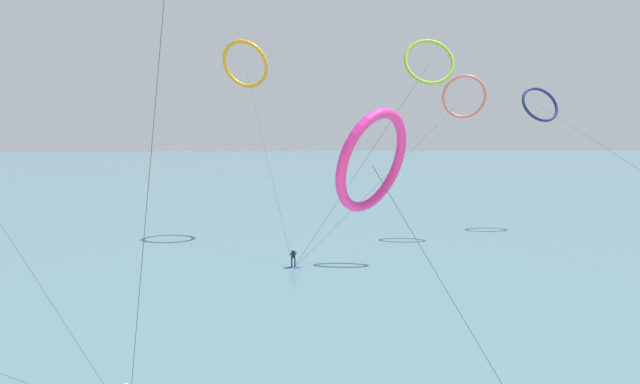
% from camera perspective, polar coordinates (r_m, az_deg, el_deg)
% --- Properties ---
extents(sea_water, '(400.00, 200.00, 0.08)m').
position_cam_1_polar(sea_water, '(111.70, -1.41, 2.10)').
color(sea_water, '#476B75').
rests_on(sea_water, ground).
extents(surfer_cobalt, '(1.40, 0.63, 1.70)m').
position_cam_1_polar(surfer_cobalt, '(40.10, -3.37, -8.41)').
color(surfer_cobalt, '#2647B7').
rests_on(surfer_cobalt, ground).
extents(kite_coral, '(20.73, 12.46, 17.75)m').
position_cam_1_polar(kite_coral, '(52.73, 17.56, 11.29)').
color(kite_coral, '#EA7260').
rests_on(kite_coral, ground).
extents(kite_magenta, '(8.56, 3.99, 13.10)m').
position_cam_1_polar(kite_magenta, '(17.25, 6.66, 3.82)').
color(kite_magenta, '#CC288E').
rests_on(kite_magenta, ground).
extents(kite_lime, '(14.55, 4.42, 20.14)m').
position_cam_1_polar(kite_lime, '(43.39, 13.49, 15.55)').
color(kite_lime, '#8CC62D').
rests_on(kite_lime, ground).
extents(kite_amber, '(8.50, 15.62, 21.49)m').
position_cam_1_polar(kite_amber, '(52.52, -9.34, 15.48)').
color(kite_amber, orange).
rests_on(kite_amber, ground).
extents(kite_navy, '(5.19, 40.40, 16.95)m').
position_cam_1_polar(kite_navy, '(61.05, 25.85, 9.82)').
color(kite_navy, navy).
rests_on(kite_navy, ground).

